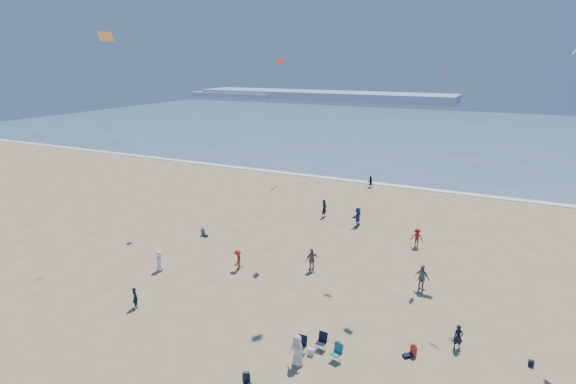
% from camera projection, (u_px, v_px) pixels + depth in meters
% --- Properties ---
extents(ocean, '(220.00, 100.00, 0.06)m').
position_uv_depth(ocean, '(446.00, 133.00, 101.77)').
color(ocean, '#476B84').
rests_on(ocean, ground).
extents(surf_line, '(220.00, 1.20, 0.08)m').
position_uv_depth(surf_line, '(397.00, 186.00, 58.54)').
color(surf_line, white).
rests_on(surf_line, ground).
extents(headland_far, '(110.00, 20.00, 3.20)m').
position_uv_depth(headland_far, '(322.00, 95.00, 191.16)').
color(headland_far, '#7A8EA8').
rests_on(headland_far, ground).
extents(headland_near, '(40.00, 14.00, 2.00)m').
position_uv_depth(headland_near, '(236.00, 95.00, 203.66)').
color(headland_near, '#7A8EA8').
rests_on(headland_near, ground).
extents(standing_flyers, '(30.30, 52.25, 1.92)m').
position_uv_depth(standing_flyers, '(358.00, 293.00, 29.87)').
color(standing_flyers, black).
rests_on(standing_flyers, ground).
extents(seated_group, '(22.17, 27.75, 0.84)m').
position_uv_depth(seated_group, '(281.00, 362.00, 23.75)').
color(seated_group, white).
rests_on(seated_group, ground).
extents(chair_cluster, '(2.68, 1.42, 1.00)m').
position_uv_depth(chair_cluster, '(319.00, 347.00, 24.86)').
color(chair_cluster, black).
rests_on(chair_cluster, ground).
extents(white_tote, '(0.35, 0.20, 0.40)m').
position_uv_depth(white_tote, '(311.00, 352.00, 24.91)').
color(white_tote, silver).
rests_on(white_tote, ground).
extents(black_backpack, '(0.30, 0.22, 0.38)m').
position_uv_depth(black_backpack, '(338.00, 345.00, 25.50)').
color(black_backpack, black).
rests_on(black_backpack, ground).
extents(navy_bag, '(0.28, 0.18, 0.34)m').
position_uv_depth(navy_bag, '(531.00, 363.00, 24.02)').
color(navy_bag, black).
rests_on(navy_bag, ground).
extents(kites_aloft, '(42.54, 40.44, 27.61)m').
position_uv_depth(kites_aloft, '(478.00, 89.00, 22.40)').
color(kites_aloft, pink).
rests_on(kites_aloft, ground).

